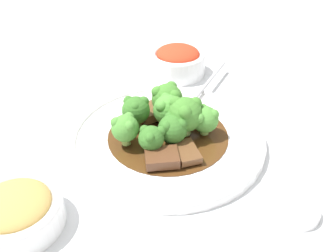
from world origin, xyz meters
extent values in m
plane|color=silver|center=(0.00, 0.00, 0.00)|extent=(4.00, 4.00, 0.00)
cylinder|color=white|center=(0.00, 0.00, 0.01)|extent=(0.32, 0.32, 0.01)
torus|color=white|center=(0.00, 0.00, 0.01)|extent=(0.32, 0.32, 0.01)
cylinder|color=#4C2D14|center=(0.00, 0.00, 0.01)|extent=(0.20, 0.20, 0.00)
cube|color=brown|center=(0.04, -0.05, 0.02)|extent=(0.06, 0.06, 0.01)
cube|color=brown|center=(-0.04, 0.04, 0.03)|extent=(0.06, 0.06, 0.02)
cube|color=#56331E|center=(0.03, 0.05, 0.02)|extent=(0.08, 0.05, 0.01)
cube|color=#56331E|center=(0.01, -0.07, 0.03)|extent=(0.06, 0.06, 0.01)
cylinder|color=#7FA84C|center=(0.06, 0.02, 0.02)|extent=(0.01, 0.01, 0.01)
sphere|color=#4C8E38|center=(0.06, 0.02, 0.05)|extent=(0.04, 0.04, 0.04)
sphere|color=#4C8E38|center=(0.07, 0.02, 0.06)|extent=(0.02, 0.02, 0.02)
sphere|color=#4C8E38|center=(0.05, 0.03, 0.06)|extent=(0.02, 0.02, 0.02)
sphere|color=#4C8E38|center=(0.05, 0.00, 0.06)|extent=(0.02, 0.02, 0.02)
cylinder|color=#7FA84C|center=(-0.01, -0.05, 0.02)|extent=(0.01, 0.01, 0.01)
sphere|color=#387028|center=(-0.01, -0.05, 0.04)|extent=(0.04, 0.04, 0.04)
sphere|color=#387028|center=(0.00, -0.04, 0.05)|extent=(0.01, 0.01, 0.01)
sphere|color=#387028|center=(-0.02, -0.05, 0.05)|extent=(0.01, 0.01, 0.01)
sphere|color=#387028|center=(-0.01, -0.06, 0.05)|extent=(0.01, 0.01, 0.01)
cylinder|color=#7FA84C|center=(-0.02, 0.06, 0.02)|extent=(0.02, 0.02, 0.01)
sphere|color=#427F2D|center=(-0.02, 0.06, 0.05)|extent=(0.05, 0.05, 0.05)
sphere|color=#427F2D|center=(-0.01, 0.07, 0.06)|extent=(0.02, 0.02, 0.02)
sphere|color=#427F2D|center=(-0.03, 0.05, 0.06)|extent=(0.02, 0.02, 0.02)
sphere|color=#427F2D|center=(0.00, 0.04, 0.06)|extent=(0.02, 0.02, 0.02)
cylinder|color=#8EB756|center=(-0.01, 0.03, 0.02)|extent=(0.02, 0.02, 0.01)
sphere|color=#4C8E38|center=(-0.01, 0.03, 0.05)|extent=(0.05, 0.05, 0.05)
sphere|color=#4C8E38|center=(-0.01, 0.04, 0.06)|extent=(0.02, 0.02, 0.02)
sphere|color=#4C8E38|center=(-0.01, 0.01, 0.06)|extent=(0.02, 0.02, 0.02)
sphere|color=#4C8E38|center=(0.01, 0.03, 0.06)|extent=(0.02, 0.02, 0.02)
cylinder|color=#8EB756|center=(0.03, 0.01, 0.03)|extent=(0.02, 0.02, 0.02)
sphere|color=#427F2D|center=(0.03, 0.01, 0.06)|extent=(0.06, 0.06, 0.06)
sphere|color=#427F2D|center=(0.01, 0.01, 0.07)|extent=(0.02, 0.02, 0.02)
sphere|color=#427F2D|center=(0.03, -0.01, 0.07)|extent=(0.02, 0.02, 0.02)
sphere|color=#427F2D|center=(0.04, 0.02, 0.07)|extent=(0.02, 0.02, 0.02)
cylinder|color=#8EB756|center=(-0.06, -0.04, 0.03)|extent=(0.01, 0.01, 0.01)
sphere|color=#4C8E38|center=(-0.06, -0.04, 0.05)|extent=(0.04, 0.04, 0.04)
sphere|color=#4C8E38|center=(-0.07, -0.05, 0.06)|extent=(0.02, 0.02, 0.02)
sphere|color=#4C8E38|center=(-0.05, -0.05, 0.06)|extent=(0.02, 0.02, 0.02)
sphere|color=#4C8E38|center=(-0.05, -0.03, 0.06)|extent=(0.02, 0.02, 0.02)
cylinder|color=#7FA84C|center=(0.01, -0.02, 0.02)|extent=(0.02, 0.02, 0.01)
sphere|color=#387028|center=(0.01, -0.02, 0.04)|extent=(0.05, 0.05, 0.05)
sphere|color=#387028|center=(0.01, -0.03, 0.06)|extent=(0.02, 0.02, 0.02)
sphere|color=#387028|center=(0.03, -0.02, 0.06)|extent=(0.02, 0.02, 0.02)
sphere|color=#387028|center=(0.01, -0.01, 0.06)|extent=(0.02, 0.02, 0.02)
cylinder|color=#8EB756|center=(-0.06, 0.01, 0.03)|extent=(0.02, 0.02, 0.01)
sphere|color=#387028|center=(-0.06, 0.01, 0.05)|extent=(0.05, 0.05, 0.05)
sphere|color=#387028|center=(-0.05, 0.00, 0.06)|extent=(0.02, 0.02, 0.02)
sphere|color=#387028|center=(-0.05, 0.02, 0.06)|extent=(0.02, 0.02, 0.02)
sphere|color=#387028|center=(-0.07, 0.01, 0.06)|extent=(0.02, 0.02, 0.02)
ellipsoid|color=#B7B7BC|center=(0.02, 0.08, 0.03)|extent=(0.05, 0.06, 0.01)
cylinder|color=#B7B7BC|center=(0.04, 0.19, 0.02)|extent=(0.04, 0.17, 0.01)
cylinder|color=white|center=(-0.04, 0.24, 0.00)|extent=(0.06, 0.06, 0.01)
cylinder|color=white|center=(-0.04, 0.24, 0.02)|extent=(0.12, 0.12, 0.04)
torus|color=white|center=(-0.04, 0.24, 0.04)|extent=(0.12, 0.12, 0.01)
ellipsoid|color=red|center=(-0.04, 0.24, 0.05)|extent=(0.09, 0.09, 0.03)
cylinder|color=white|center=(-0.14, -0.22, 0.00)|extent=(0.06, 0.06, 0.01)
cylinder|color=white|center=(-0.14, -0.22, 0.02)|extent=(0.12, 0.12, 0.04)
torus|color=white|center=(-0.14, -0.22, 0.04)|extent=(0.12, 0.12, 0.01)
ellipsoid|color=tan|center=(-0.14, -0.22, 0.04)|extent=(0.09, 0.09, 0.02)
cylinder|color=white|center=(0.20, -0.11, 0.01)|extent=(0.06, 0.06, 0.01)
torus|color=white|center=(0.20, -0.11, 0.01)|extent=(0.06, 0.06, 0.01)
camera|label=1|loc=(0.13, -0.50, 0.40)|focal=42.00mm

